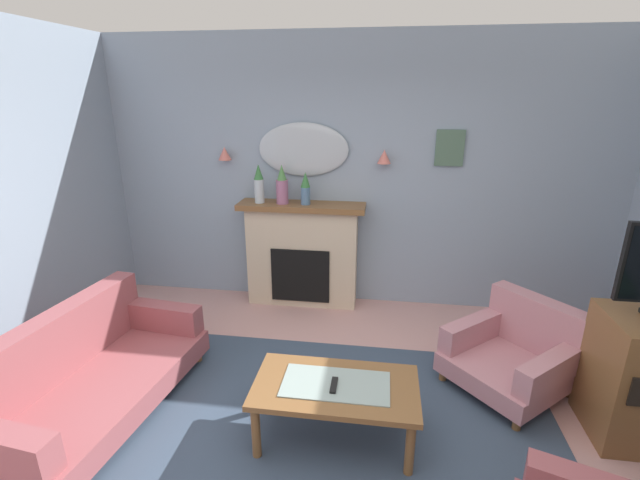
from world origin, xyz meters
name	(u,v)px	position (x,y,z in m)	size (l,w,h in m)	color
floor	(328,469)	(0.00, 0.00, -0.05)	(6.44, 5.85, 0.10)	#C6938E
wall_back	(358,175)	(0.00, 2.48, 1.44)	(6.44, 0.10, 2.88)	#8C9EB2
patterned_rug	(332,439)	(0.00, 0.20, 0.01)	(3.20, 2.40, 0.01)	#38475B
fireplace	(302,255)	(-0.58, 2.25, 0.57)	(1.36, 0.36, 1.16)	beige
mantel_vase_right	(259,184)	(-1.03, 2.23, 1.36)	(0.10, 0.10, 0.41)	silver
mantel_vase_left	(282,186)	(-0.78, 2.23, 1.34)	(0.13, 0.13, 0.41)	#9E6084
mantel_vase_centre	(305,188)	(-0.53, 2.23, 1.33)	(0.10, 0.10, 0.34)	#4C7093
wall_mirror	(303,150)	(-0.58, 2.40, 1.71)	(0.96, 0.06, 0.56)	#B2BCC6
wall_sconce_left	(225,153)	(-1.43, 2.35, 1.66)	(0.14, 0.14, 0.14)	#D17066
wall_sconce_right	(384,157)	(0.27, 2.35, 1.66)	(0.14, 0.14, 0.14)	#D17066
framed_picture	(450,148)	(0.92, 2.41, 1.75)	(0.28, 0.03, 0.36)	#4C6B56
coffee_table	(336,392)	(0.02, 0.23, 0.38)	(1.10, 0.60, 0.45)	brown
tv_remote	(334,386)	(0.01, 0.20, 0.45)	(0.04, 0.16, 0.02)	black
floral_couch	(86,374)	(-1.83, 0.25, 0.32)	(1.04, 1.79, 0.76)	#934C51
armchair_by_coffee_table	(516,352)	(1.39, 1.03, 0.31)	(1.14, 1.14, 0.71)	#B77A84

